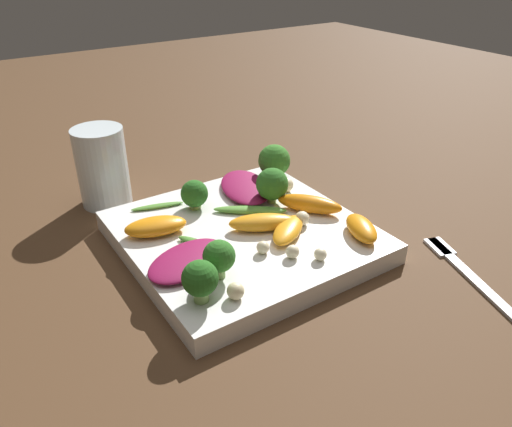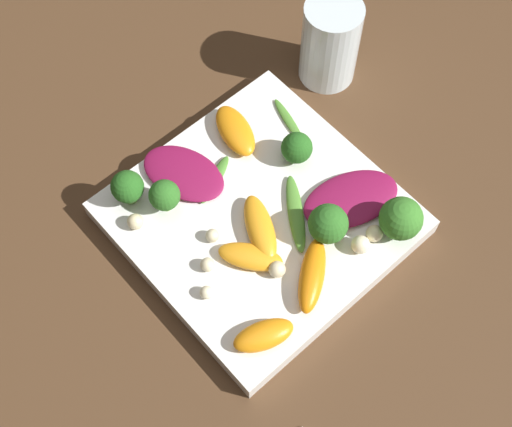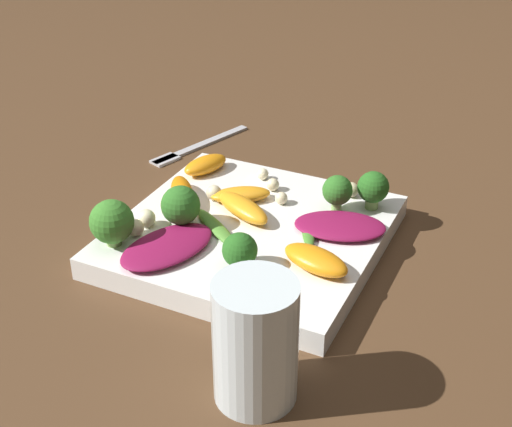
# 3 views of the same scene
# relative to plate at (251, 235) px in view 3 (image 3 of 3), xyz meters

# --- Properties ---
(ground_plane) EXTENTS (2.40, 2.40, 0.00)m
(ground_plane) POSITION_rel_plate_xyz_m (0.00, 0.00, -0.01)
(ground_plane) COLOR #4C331E
(plate) EXTENTS (0.26, 0.26, 0.02)m
(plate) POSITION_rel_plate_xyz_m (0.00, 0.00, 0.00)
(plate) COLOR white
(plate) RESTS_ON ground_plane
(drinking_glass) EXTENTS (0.07, 0.07, 0.10)m
(drinking_glass) POSITION_rel_plate_xyz_m (-0.10, 0.19, 0.04)
(drinking_glass) COLOR silver
(drinking_glass) RESTS_ON ground_plane
(fork) EXTENTS (0.07, 0.16, 0.01)m
(fork) POSITION_rel_plate_xyz_m (0.17, -0.17, -0.01)
(fork) COLOR #B2B2B7
(fork) RESTS_ON ground_plane
(radicchio_leaf_0) EXTENTS (0.09, 0.12, 0.01)m
(radicchio_leaf_0) POSITION_rel_plate_xyz_m (0.05, 0.08, 0.02)
(radicchio_leaf_0) COLOR maroon
(radicchio_leaf_0) RESTS_ON plate
(radicchio_leaf_1) EXTENTS (0.11, 0.08, 0.01)m
(radicchio_leaf_1) POSITION_rel_plate_xyz_m (-0.09, -0.03, 0.02)
(radicchio_leaf_1) COLOR maroon
(radicchio_leaf_1) RESTS_ON plate
(orange_segment_0) EXTENTS (0.08, 0.05, 0.02)m
(orange_segment_0) POSITION_rel_plate_xyz_m (-0.09, 0.04, 0.02)
(orange_segment_0) COLOR orange
(orange_segment_0) RESTS_ON plate
(orange_segment_1) EXTENTS (0.08, 0.06, 0.02)m
(orange_segment_1) POSITION_rel_plate_xyz_m (0.02, -0.01, 0.02)
(orange_segment_1) COLOR orange
(orange_segment_1) RESTS_ON plate
(orange_segment_2) EXTENTS (0.07, 0.08, 0.02)m
(orange_segment_2) POSITION_rel_plate_xyz_m (0.09, -0.01, 0.02)
(orange_segment_2) COLOR orange
(orange_segment_2) RESTS_ON plate
(orange_segment_3) EXTENTS (0.05, 0.06, 0.02)m
(orange_segment_3) POSITION_rel_plate_xyz_m (0.10, -0.09, 0.02)
(orange_segment_3) COLOR orange
(orange_segment_3) RESTS_ON plate
(orange_segment_4) EXTENTS (0.07, 0.06, 0.02)m
(orange_segment_4) POSITION_rel_plate_xyz_m (0.03, -0.04, 0.02)
(orange_segment_4) COLOR orange
(orange_segment_4) RESTS_ON plate
(broccoli_floret_0) EXTENTS (0.03, 0.03, 0.04)m
(broccoli_floret_0) POSITION_rel_plate_xyz_m (-0.02, 0.07, 0.03)
(broccoli_floret_0) COLOR #7A9E51
(broccoli_floret_0) RESTS_ON plate
(broccoli_floret_1) EXTENTS (0.04, 0.04, 0.05)m
(broccoli_floret_1) POSITION_rel_plate_xyz_m (0.06, 0.03, 0.04)
(broccoli_floret_1) COLOR #7A9E51
(broccoli_floret_1) RESTS_ON plate
(broccoli_floret_2) EXTENTS (0.03, 0.03, 0.04)m
(broccoli_floret_2) POSITION_rel_plate_xyz_m (-0.10, -0.09, 0.04)
(broccoli_floret_2) COLOR #84AD5B
(broccoli_floret_2) RESTS_ON plate
(broccoli_floret_3) EXTENTS (0.03, 0.03, 0.04)m
(broccoli_floret_3) POSITION_rel_plate_xyz_m (-0.07, -0.07, 0.04)
(broccoli_floret_3) COLOR #84AD5B
(broccoli_floret_3) RESTS_ON plate
(broccoli_floret_4) EXTENTS (0.04, 0.04, 0.05)m
(broccoli_floret_4) POSITION_rel_plate_xyz_m (0.11, 0.09, 0.04)
(broccoli_floret_4) COLOR #84AD5B
(broccoli_floret_4) RESTS_ON plate
(arugula_sprig_0) EXTENTS (0.08, 0.06, 0.01)m
(arugula_sprig_0) POSITION_rel_plate_xyz_m (0.03, 0.03, 0.02)
(arugula_sprig_0) COLOR #518E33
(arugula_sprig_0) RESTS_ON plate
(arugula_sprig_1) EXTENTS (0.04, 0.06, 0.01)m
(arugula_sprig_1) POSITION_rel_plate_xyz_m (-0.06, -0.01, 0.02)
(arugula_sprig_1) COLOR #47842D
(arugula_sprig_1) RESTS_ON plate
(arugula_sprig_2) EXTENTS (0.06, 0.03, 0.00)m
(arugula_sprig_2) POSITION_rel_plate_xyz_m (-0.06, 0.10, 0.01)
(arugula_sprig_2) COLOR #518E33
(arugula_sprig_2) RESTS_ON plate
(macadamia_nut_0) EXTENTS (0.02, 0.02, 0.02)m
(macadamia_nut_0) POSITION_rel_plate_xyz_m (0.10, 0.05, 0.02)
(macadamia_nut_0) COLOR beige
(macadamia_nut_0) RESTS_ON plate
(macadamia_nut_1) EXTENTS (0.01, 0.01, 0.01)m
(macadamia_nut_1) POSITION_rel_plate_xyz_m (-0.01, -0.05, 0.02)
(macadamia_nut_1) COLOR beige
(macadamia_nut_1) RESTS_ON plate
(macadamia_nut_2) EXTENTS (0.01, 0.01, 0.01)m
(macadamia_nut_2) POSITION_rel_plate_xyz_m (0.03, -0.10, 0.02)
(macadamia_nut_2) COLOR beige
(macadamia_nut_2) RESTS_ON plate
(macadamia_nut_3) EXTENTS (0.02, 0.02, 0.02)m
(macadamia_nut_3) POSITION_rel_plate_xyz_m (0.10, 0.07, 0.02)
(macadamia_nut_3) COLOR beige
(macadamia_nut_3) RESTS_ON plate
(macadamia_nut_4) EXTENTS (0.01, 0.01, 0.01)m
(macadamia_nut_4) POSITION_rel_plate_xyz_m (0.01, -0.08, 0.02)
(macadamia_nut_4) COLOR beige
(macadamia_nut_4) RESTS_ON plate
(macadamia_nut_5) EXTENTS (0.02, 0.02, 0.02)m
(macadamia_nut_5) POSITION_rel_plate_xyz_m (0.06, -0.03, 0.02)
(macadamia_nut_5) COLOR beige
(macadamia_nut_5) RESTS_ON plate
(macadamia_nut_6) EXTENTS (0.02, 0.02, 0.02)m
(macadamia_nut_6) POSITION_rel_plate_xyz_m (-0.07, -0.10, 0.02)
(macadamia_nut_6) COLOR beige
(macadamia_nut_6) RESTS_ON plate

